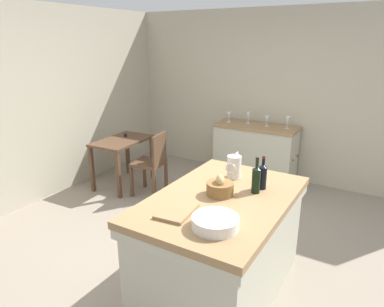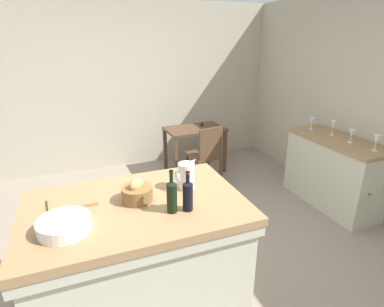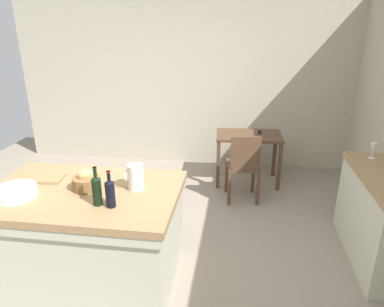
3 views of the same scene
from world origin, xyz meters
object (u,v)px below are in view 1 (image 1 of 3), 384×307
object	(u,v)px
wash_bowl	(215,222)
bread_basket	(220,188)
side_cabinet	(255,152)
wine_glass_left	(267,119)
cutting_board	(177,211)
wine_glass_far_left	(288,120)
writing_desk	(122,147)
pitcher	(234,167)
wooden_chair	(152,162)
wine_bottle_dark	(263,176)
island_table	(221,242)
wine_glass_right	(229,115)
wine_glass_middle	(248,116)
wine_bottle_amber	(256,179)

from	to	relation	value
wash_bowl	bread_basket	xyz separation A→B (m)	(0.49, 0.21, 0.02)
side_cabinet	wine_glass_left	xyz separation A→B (m)	(0.01, -0.16, 0.55)
cutting_board	wine_glass_far_left	distance (m)	3.09
writing_desk	pitcher	world-z (taller)	pitcher
wooden_chair	wine_bottle_dark	distance (m)	2.25
side_cabinet	writing_desk	world-z (taller)	side_cabinet
island_table	writing_desk	distance (m)	2.71
wine_bottle_dark	wine_glass_right	world-z (taller)	wine_bottle_dark
writing_desk	wine_glass_far_left	world-z (taller)	wine_glass_far_left
side_cabinet	wooden_chair	world-z (taller)	wooden_chair
bread_basket	pitcher	bearing A→B (deg)	8.23
side_cabinet	wooden_chair	size ratio (longest dim) A/B	1.40
wine_bottle_dark	wine_glass_middle	world-z (taller)	wine_bottle_dark
island_table	wooden_chair	size ratio (longest dim) A/B	1.72
island_table	wine_glass_far_left	distance (m)	2.72
island_table	cutting_board	xyz separation A→B (m)	(-0.42, 0.17, 0.43)
cutting_board	wine_glass_middle	xyz separation A→B (m)	(3.09, 0.70, 0.09)
bread_basket	wine_glass_middle	world-z (taller)	bread_basket
wash_bowl	bread_basket	world-z (taller)	bread_basket
wine_bottle_amber	wine_glass_right	bearing A→B (deg)	29.80
wine_bottle_dark	wine_glass_middle	size ratio (longest dim) A/B	1.56
island_table	wine_glass_left	xyz separation A→B (m)	(2.64, 0.55, 0.50)
bread_basket	wine_bottle_amber	size ratio (longest dim) A/B	0.74
wine_bottle_dark	wine_glass_far_left	bearing A→B (deg)	11.25
wine_bottle_amber	wine_glass_middle	world-z (taller)	wine_bottle_amber
island_table	wine_glass_middle	distance (m)	2.86
wash_bowl	cutting_board	xyz separation A→B (m)	(0.05, 0.34, -0.03)
wine_bottle_dark	wine_glass_left	size ratio (longest dim) A/B	1.82
cutting_board	wine_glass_right	xyz separation A→B (m)	(3.03, 1.00, 0.07)
cutting_board	wine_glass_left	xyz separation A→B (m)	(3.06, 0.38, 0.07)
writing_desk	cutting_board	distance (m)	2.84
side_cabinet	wine_glass_left	size ratio (longest dim) A/B	8.11
wooden_chair	bread_basket	bearing A→B (deg)	-127.23
pitcher	wash_bowl	size ratio (longest dim) A/B	0.78
wine_glass_far_left	wine_glass_left	xyz separation A→B (m)	(-0.02, 0.30, -0.02)
side_cabinet	pitcher	xyz separation A→B (m)	(-2.20, -0.62, 0.58)
writing_desk	island_table	bearing A→B (deg)	-120.61
writing_desk	wine_glass_left	bearing A→B (deg)	-54.80
writing_desk	wine_bottle_amber	world-z (taller)	wine_bottle_amber
wine_glass_far_left	wash_bowl	bearing A→B (deg)	-172.28
wine_bottle_amber	island_table	bearing A→B (deg)	136.78
wooden_chair	wine_glass_right	world-z (taller)	wine_glass_right
writing_desk	bread_basket	bearing A→B (deg)	-120.53
island_table	pitcher	world-z (taller)	pitcher
cutting_board	wine_glass_middle	world-z (taller)	wine_glass_middle
pitcher	wine_glass_left	size ratio (longest dim) A/B	1.61
wine_bottle_dark	wine_glass_far_left	world-z (taller)	wine_bottle_dark
pitcher	wine_glass_far_left	bearing A→B (deg)	3.96
island_table	pitcher	size ratio (longest dim) A/B	6.19
wooden_chair	wine_glass_far_left	size ratio (longest dim) A/B	5.03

